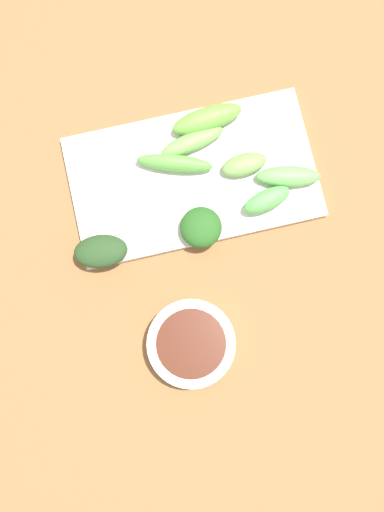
# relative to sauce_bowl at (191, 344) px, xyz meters

# --- Properties ---
(tabletop) EXTENTS (2.10, 2.10, 0.02)m
(tabletop) POSITION_rel_sauce_bowl_xyz_m (0.13, -0.02, -0.03)
(tabletop) COLOR olive
(tabletop) RESTS_ON ground
(sauce_bowl) EXTENTS (0.11, 0.11, 0.03)m
(sauce_bowl) POSITION_rel_sauce_bowl_xyz_m (0.00, 0.00, 0.00)
(sauce_bowl) COLOR silver
(sauce_bowl) RESTS_ON tabletop
(serving_plate) EXTENTS (0.18, 0.32, 0.01)m
(serving_plate) POSITION_rel_sauce_bowl_xyz_m (0.21, -0.05, -0.01)
(serving_plate) COLOR white
(serving_plate) RESTS_ON tabletop
(broccoli_stalk_0) EXTENTS (0.03, 0.06, 0.02)m
(broccoli_stalk_0) POSITION_rel_sauce_bowl_xyz_m (0.21, -0.12, 0.01)
(broccoli_stalk_0) COLOR #729E4E
(broccoli_stalk_0) RESTS_ON serving_plate
(broccoli_stalk_1) EXTENTS (0.05, 0.10, 0.03)m
(broccoli_stalk_1) POSITION_rel_sauce_bowl_xyz_m (0.23, -0.03, 0.01)
(broccoli_stalk_1) COLOR #5FB145
(broccoli_stalk_1) RESTS_ON serving_plate
(broccoli_leafy_2) EXTENTS (0.06, 0.06, 0.03)m
(broccoli_leafy_2) POSITION_rel_sauce_bowl_xyz_m (0.14, -0.04, 0.01)
(broccoli_leafy_2) COLOR #275C1F
(broccoli_leafy_2) RESTS_ON serving_plate
(broccoli_stalk_3) EXTENTS (0.04, 0.09, 0.02)m
(broccoli_stalk_3) POSITION_rel_sauce_bowl_xyz_m (0.25, -0.06, 0.00)
(broccoli_stalk_3) COLOR #71A550
(broccoli_stalk_3) RESTS_ON serving_plate
(broccoli_leafy_4) EXTENTS (0.05, 0.07, 0.03)m
(broccoli_leafy_4) POSITION_rel_sauce_bowl_xyz_m (0.14, 0.09, 0.01)
(broccoli_leafy_4) COLOR #274521
(broccoli_leafy_4) RESTS_ON serving_plate
(broccoli_stalk_5) EXTENTS (0.04, 0.10, 0.03)m
(broccoli_stalk_5) POSITION_rel_sauce_bowl_xyz_m (0.28, -0.08, 0.01)
(broccoli_stalk_5) COLOR #6AB33F
(broccoli_stalk_5) RESTS_ON serving_plate
(broccoli_stalk_6) EXTENTS (0.04, 0.07, 0.03)m
(broccoli_stalk_6) POSITION_rel_sauce_bowl_xyz_m (0.15, -0.13, 0.01)
(broccoli_stalk_6) COLOR #5CBB55
(broccoli_stalk_6) RESTS_ON serving_plate
(broccoli_stalk_7) EXTENTS (0.05, 0.09, 0.02)m
(broccoli_stalk_7) POSITION_rel_sauce_bowl_xyz_m (0.18, -0.17, 0.01)
(broccoli_stalk_7) COLOR #69B458
(broccoli_stalk_7) RESTS_ON serving_plate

